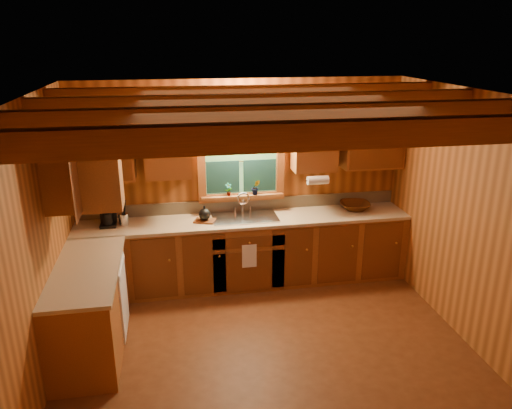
{
  "coord_description": "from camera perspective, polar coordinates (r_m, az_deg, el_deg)",
  "views": [
    {
      "loc": [
        -0.89,
        -4.16,
        3.09
      ],
      "look_at": [
        0.0,
        0.8,
        1.35
      ],
      "focal_mm": 34.45,
      "sensor_mm": 36.0,
      "label": 1
    }
  ],
  "objects": [
    {
      "name": "utensil_crock",
      "position": [
        6.18,
        -15.11,
        -1.61
      ],
      "size": [
        0.12,
        0.12,
        0.33
      ],
      "rotation": [
        0.0,
        0.0,
        0.23
      ],
      "color": "silver",
      "rests_on": "countertop"
    },
    {
      "name": "coffee_maker",
      "position": [
        6.21,
        -16.86,
        -0.83
      ],
      "size": [
        0.19,
        0.24,
        0.34
      ],
      "rotation": [
        0.0,
        0.0,
        0.0
      ],
      "color": "black",
      "rests_on": "countertop"
    },
    {
      "name": "cutting_board",
      "position": [
        6.13,
        -5.97,
        -1.89
      ],
      "size": [
        0.3,
        0.25,
        0.02
      ],
      "primitive_type": "cube",
      "rotation": [
        0.0,
        0.0,
        -0.35
      ],
      "color": "#623115",
      "rests_on": "countertop"
    },
    {
      "name": "base_cabinets",
      "position": [
        6.07,
        -5.44,
        -7.03
      ],
      "size": [
        4.2,
        2.22,
        0.86
      ],
      "color": "brown",
      "rests_on": "ground"
    },
    {
      "name": "countertop",
      "position": [
        5.9,
        -5.45,
        -3.06
      ],
      "size": [
        4.2,
        2.24,
        0.04
      ],
      "color": "tan",
      "rests_on": "base_cabinets"
    },
    {
      "name": "ceiling_beams",
      "position": [
        4.3,
        1.92,
        11.02
      ],
      "size": [
        4.2,
        2.54,
        0.18
      ],
      "color": "brown",
      "rests_on": "room"
    },
    {
      "name": "dish_towel",
      "position": [
        6.07,
        -0.78,
        -6.01
      ],
      "size": [
        0.18,
        0.01,
        0.3
      ],
      "primitive_type": "cube",
      "color": "white",
      "rests_on": "base_cabinets"
    },
    {
      "name": "teakettle",
      "position": [
        6.1,
        -5.99,
        -1.15
      ],
      "size": [
        0.15,
        0.15,
        0.18
      ],
      "rotation": [
        0.0,
        0.0,
        -0.18
      ],
      "color": "black",
      "rests_on": "cutting_board"
    },
    {
      "name": "potted_plant_right",
      "position": [
        6.32,
        -0.03,
        2.02
      ],
      "size": [
        0.11,
        0.09,
        0.2
      ],
      "primitive_type": "imported",
      "rotation": [
        0.0,
        0.0,
        0.01
      ],
      "color": "#623115",
      "rests_on": "window_sill"
    },
    {
      "name": "potted_plant_left",
      "position": [
        6.29,
        -3.21,
        1.76
      ],
      "size": [
        0.1,
        0.08,
        0.17
      ],
      "primitive_type": "imported",
      "rotation": [
        0.0,
        0.0,
        0.28
      ],
      "color": "#623115",
      "rests_on": "window_sill"
    },
    {
      "name": "sink",
      "position": [
        6.25,
        -1.3,
        -1.93
      ],
      "size": [
        0.82,
        0.48,
        0.43
      ],
      "color": "silver",
      "rests_on": "countertop"
    },
    {
      "name": "backsplash",
      "position": [
        6.47,
        -1.7,
        -0.02
      ],
      "size": [
        4.2,
        0.02,
        0.16
      ],
      "primitive_type": "cube",
      "color": "tan",
      "rests_on": "room"
    },
    {
      "name": "wall_sconce",
      "position": [
        6.05,
        -1.61,
        10.22
      ],
      "size": [
        0.45,
        0.21,
        0.17
      ],
      "color": "black",
      "rests_on": "room"
    },
    {
      "name": "room",
      "position": [
        4.62,
        1.76,
        -3.77
      ],
      "size": [
        4.2,
        4.2,
        4.2
      ],
      "color": "#5C3016",
      "rests_on": "ground"
    },
    {
      "name": "paper_towel_roll",
      "position": [
        6.22,
        7.19,
        2.82
      ],
      "size": [
        0.27,
        0.11,
        0.11
      ],
      "primitive_type": "cylinder",
      "rotation": [
        0.0,
        1.57,
        0.0
      ],
      "color": "white",
      "rests_on": "upper_cabinets"
    },
    {
      "name": "wicker_basket",
      "position": [
        6.64,
        11.41,
        -0.17
      ],
      "size": [
        0.46,
        0.46,
        0.1
      ],
      "primitive_type": "imported",
      "rotation": [
        0.0,
        0.0,
        -0.19
      ],
      "color": "#48230C",
      "rests_on": "countertop"
    },
    {
      "name": "dishwasher_panel",
      "position": [
        5.55,
        -15.12,
        -10.3
      ],
      "size": [
        0.02,
        0.6,
        0.8
      ],
      "primitive_type": "cube",
      "color": "white",
      "rests_on": "base_cabinets"
    },
    {
      "name": "upper_cabinets",
      "position": [
        5.73,
        -6.71,
        6.31
      ],
      "size": [
        4.19,
        1.77,
        0.78
      ],
      "color": "brown",
      "rests_on": "room"
    },
    {
      "name": "window",
      "position": [
        6.29,
        -1.72,
        4.66
      ],
      "size": [
        1.12,
        0.08,
        1.0
      ],
      "color": "brown",
      "rests_on": "room"
    },
    {
      "name": "window_sill",
      "position": [
        6.36,
        -1.62,
        0.98
      ],
      "size": [
        1.06,
        0.14,
        0.04
      ],
      "primitive_type": "cube",
      "color": "brown",
      "rests_on": "room"
    }
  ]
}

